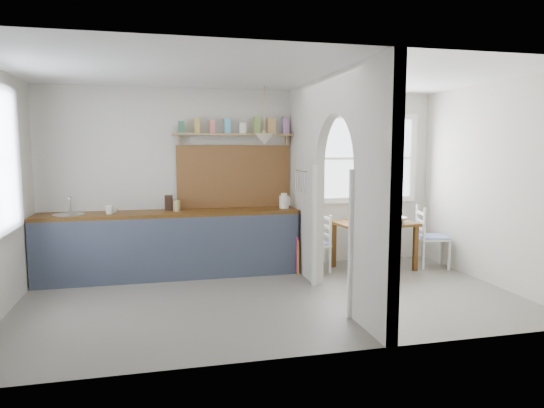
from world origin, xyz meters
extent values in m
cube|color=#6E6959|center=(0.00, 0.00, 0.00)|extent=(5.80, 3.20, 0.01)
cube|color=beige|center=(0.00, 0.00, 2.60)|extent=(5.80, 3.20, 0.01)
cube|color=beige|center=(0.00, 1.60, 1.30)|extent=(5.80, 0.01, 2.60)
cube|color=beige|center=(0.00, -1.60, 1.30)|extent=(5.80, 0.01, 2.60)
cube|color=beige|center=(2.90, 0.00, 1.30)|extent=(0.01, 3.20, 2.60)
cube|color=beige|center=(0.70, -1.20, 1.30)|extent=(0.12, 0.80, 2.60)
cube|color=beige|center=(0.70, 1.00, 1.30)|extent=(0.12, 1.20, 2.60)
cube|color=beige|center=(0.70, -0.20, 2.08)|extent=(0.12, 1.20, 1.05)
cube|color=brown|center=(-1.13, 1.30, 0.88)|extent=(3.50, 0.60, 0.05)
cube|color=slate|center=(-1.13, 1.01, 0.42)|extent=(3.50, 0.03, 0.85)
cube|color=#3C251D|center=(-1.13, 1.35, 0.42)|extent=(3.46, 0.45, 0.85)
cylinder|color=silver|center=(-2.43, 1.30, 0.89)|extent=(0.40, 0.40, 0.02)
cube|color=brown|center=(-0.20, 1.58, 1.35)|extent=(1.65, 0.03, 0.90)
cube|color=tan|center=(-0.20, 1.49, 1.95)|extent=(1.75, 0.20, 0.03)
cube|color=#285F40|center=(-0.95, 1.49, 2.06)|extent=(0.09, 0.09, 0.18)
cube|color=#B09234|center=(-0.74, 1.49, 2.06)|extent=(0.09, 0.09, 0.18)
cube|color=#C86057|center=(-0.52, 1.49, 2.06)|extent=(0.09, 0.09, 0.18)
cube|color=#4697B7|center=(-0.31, 1.49, 2.06)|extent=(0.09, 0.09, 0.18)
cube|color=silver|center=(-0.10, 1.49, 2.06)|extent=(0.09, 0.09, 0.18)
cube|color=olive|center=(0.11, 1.49, 2.06)|extent=(0.09, 0.09, 0.18)
cube|color=#A67F3B|center=(0.33, 1.49, 2.06)|extent=(0.09, 0.09, 0.18)
cube|color=#9B67A5|center=(0.54, 1.49, 2.06)|extent=(0.09, 0.09, 0.18)
cone|color=#F2E9CA|center=(0.15, 1.15, 1.88)|extent=(0.26, 0.26, 0.16)
cylinder|color=silver|center=(0.61, 0.90, 1.45)|extent=(0.02, 0.50, 0.02)
imported|color=white|center=(-1.92, 1.22, 0.96)|extent=(0.16, 0.16, 0.12)
imported|color=silver|center=(-1.87, 1.28, 0.94)|extent=(0.14, 0.14, 0.09)
cube|color=#3C251D|center=(-1.15, 1.43, 1.01)|extent=(0.11, 0.15, 0.21)
cylinder|color=tan|center=(-1.05, 1.30, 0.98)|extent=(0.13, 0.13, 0.15)
cube|color=#DA197B|center=(0.58, 1.00, 0.28)|extent=(0.02, 0.03, 0.50)
cube|color=orange|center=(0.58, 0.94, 0.25)|extent=(0.02, 0.03, 0.48)
imported|color=silver|center=(2.02, 0.94, 0.73)|extent=(0.35, 0.35, 0.08)
imported|color=#6AA96F|center=(1.57, 0.91, 0.74)|extent=(0.11, 0.11, 0.09)
cylinder|color=#2D2827|center=(1.48, 1.01, 0.70)|extent=(0.26, 0.26, 0.02)
imported|color=#593C5D|center=(1.84, 1.20, 0.80)|extent=(0.26, 0.26, 0.21)
camera|label=1|loc=(-1.31, -5.38, 1.77)|focal=32.00mm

